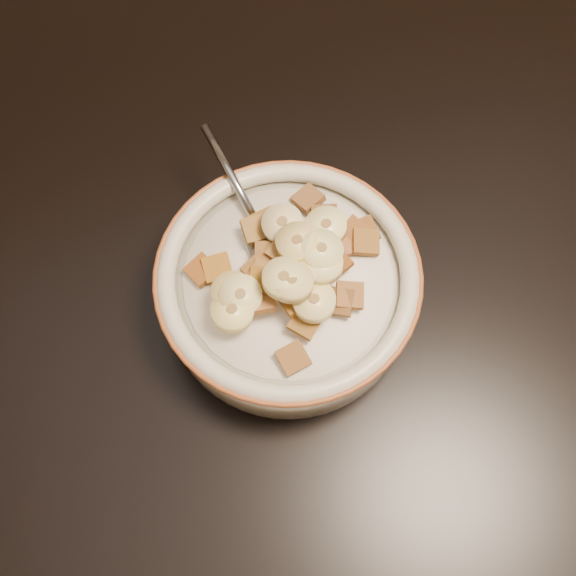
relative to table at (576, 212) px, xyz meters
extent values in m
cube|color=#422816|center=(0.00, 0.00, -0.78)|extent=(4.00, 4.50, 0.10)
cube|color=black|center=(0.00, 0.00, 0.00)|extent=(1.41, 0.91, 0.04)
cylinder|color=beige|center=(-0.27, -0.02, 0.04)|extent=(0.19, 0.19, 0.05)
cylinder|color=white|center=(-0.27, -0.02, 0.07)|extent=(0.16, 0.16, 0.00)
ellipsoid|color=#8992A0|center=(-0.28, 0.01, 0.07)|extent=(0.04, 0.05, 0.01)
cube|color=brown|center=(-0.29, -0.01, 0.08)|extent=(0.03, 0.03, 0.01)
cube|color=brown|center=(-0.29, -0.08, 0.07)|extent=(0.02, 0.02, 0.01)
cube|color=brown|center=(-0.27, -0.06, 0.08)|extent=(0.03, 0.03, 0.01)
cube|color=brown|center=(-0.29, -0.02, 0.09)|extent=(0.03, 0.03, 0.01)
cube|color=brown|center=(-0.21, -0.01, 0.07)|extent=(0.03, 0.03, 0.01)
cube|color=brown|center=(-0.30, -0.04, 0.08)|extent=(0.02, 0.02, 0.01)
cube|color=brown|center=(-0.25, -0.02, 0.09)|extent=(0.02, 0.02, 0.01)
cube|color=brown|center=(-0.29, -0.02, 0.09)|extent=(0.03, 0.03, 0.01)
cube|color=brown|center=(-0.28, 0.03, 0.08)|extent=(0.02, 0.02, 0.01)
cube|color=brown|center=(-0.27, 0.00, 0.09)|extent=(0.02, 0.02, 0.01)
cube|color=brown|center=(-0.32, -0.02, 0.08)|extent=(0.03, 0.03, 0.01)
cube|color=brown|center=(-0.24, -0.05, 0.08)|extent=(0.03, 0.03, 0.01)
cube|color=brown|center=(-0.33, 0.00, 0.07)|extent=(0.03, 0.03, 0.01)
cube|color=brown|center=(-0.24, 0.04, 0.07)|extent=(0.03, 0.03, 0.01)
cube|color=brown|center=(-0.24, -0.02, 0.08)|extent=(0.03, 0.03, 0.01)
cube|color=brown|center=(-0.24, -0.05, 0.08)|extent=(0.03, 0.03, 0.01)
cube|color=brown|center=(-0.21, 0.00, 0.07)|extent=(0.02, 0.02, 0.01)
cube|color=#9E5D33|center=(-0.22, -0.01, 0.07)|extent=(0.02, 0.02, 0.01)
cube|color=olive|center=(-0.29, 0.02, 0.08)|extent=(0.02, 0.02, 0.01)
cube|color=olive|center=(-0.27, -0.01, 0.09)|extent=(0.03, 0.03, 0.01)
cube|color=brown|center=(-0.28, -0.04, 0.09)|extent=(0.02, 0.03, 0.01)
cube|color=brown|center=(-0.28, 0.00, 0.08)|extent=(0.02, 0.03, 0.01)
cube|color=#99641C|center=(-0.32, 0.00, 0.08)|extent=(0.02, 0.02, 0.01)
cube|color=brown|center=(-0.25, -0.03, 0.08)|extent=(0.03, 0.03, 0.01)
cube|color=brown|center=(-0.22, 0.00, 0.07)|extent=(0.03, 0.03, 0.01)
cube|color=brown|center=(-0.23, 0.02, 0.08)|extent=(0.03, 0.02, 0.01)
cylinder|color=beige|center=(-0.27, 0.01, 0.09)|extent=(0.03, 0.03, 0.01)
cylinder|color=#F2E481|center=(-0.32, -0.04, 0.09)|extent=(0.04, 0.04, 0.01)
cylinder|color=#FCF3A2|center=(-0.25, -0.02, 0.10)|extent=(0.04, 0.04, 0.02)
cylinder|color=#F8E18D|center=(-0.31, -0.03, 0.09)|extent=(0.04, 0.04, 0.02)
cylinder|color=#FCF4A1|center=(-0.24, 0.00, 0.09)|extent=(0.04, 0.04, 0.01)
cylinder|color=#D3C981|center=(-0.28, -0.03, 0.10)|extent=(0.04, 0.04, 0.01)
cylinder|color=tan|center=(-0.32, -0.03, 0.09)|extent=(0.04, 0.04, 0.01)
cylinder|color=#FFED7F|center=(-0.26, -0.01, 0.10)|extent=(0.03, 0.03, 0.02)
cylinder|color=#D8C26B|center=(-0.28, -0.04, 0.10)|extent=(0.04, 0.04, 0.02)
cylinder|color=#FCF09F|center=(-0.26, -0.05, 0.09)|extent=(0.04, 0.04, 0.01)
cylinder|color=#EEDB8D|center=(-0.25, -0.03, 0.10)|extent=(0.03, 0.03, 0.01)
camera|label=1|loc=(-0.34, -0.24, 0.56)|focal=45.00mm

